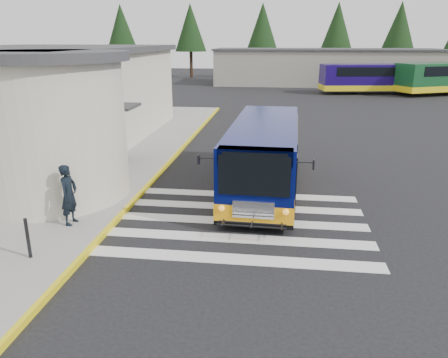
# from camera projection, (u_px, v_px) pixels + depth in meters

# --- Properties ---
(ground) EXTENTS (140.00, 140.00, 0.00)m
(ground) POSITION_uv_depth(u_px,v_px,m) (252.00, 212.00, 14.04)
(ground) COLOR black
(ground) RESTS_ON ground
(sidewalk) EXTENTS (10.00, 34.00, 0.15)m
(sidewalk) POSITION_uv_depth(u_px,v_px,m) (51.00, 166.00, 18.88)
(sidewalk) COLOR gray
(sidewalk) RESTS_ON ground
(curb_strip) EXTENTS (0.12, 34.00, 0.16)m
(curb_strip) POSITION_uv_depth(u_px,v_px,m) (162.00, 170.00, 18.28)
(curb_strip) COLOR yellow
(curb_strip) RESTS_ON ground
(station_building) EXTENTS (12.70, 18.70, 4.80)m
(station_building) POSITION_uv_depth(u_px,v_px,m) (39.00, 99.00, 21.08)
(station_building) COLOR beige
(station_building) RESTS_ON ground
(crosswalk) EXTENTS (8.00, 5.35, 0.01)m
(crosswalk) POSITION_uv_depth(u_px,v_px,m) (234.00, 221.00, 13.34)
(crosswalk) COLOR silver
(crosswalk) RESTS_ON ground
(depot_building) EXTENTS (26.40, 8.40, 4.20)m
(depot_building) POSITION_uv_depth(u_px,v_px,m) (325.00, 67.00, 52.33)
(depot_building) COLOR gray
(depot_building) RESTS_ON ground
(tree_line) EXTENTS (58.40, 4.40, 10.00)m
(tree_line) POSITION_uv_depth(u_px,v_px,m) (324.00, 27.00, 58.41)
(tree_line) COLOR black
(tree_line) RESTS_ON ground
(transit_bus) EXTENTS (3.20, 8.86, 2.48)m
(transit_bus) POSITION_uv_depth(u_px,v_px,m) (264.00, 158.00, 15.86)
(transit_bus) COLOR #060D4E
(transit_bus) RESTS_ON ground
(pedestrian_a) EXTENTS (0.48, 0.69, 1.78)m
(pedestrian_a) POSITION_uv_depth(u_px,v_px,m) (69.00, 195.00, 12.56)
(pedestrian_a) COLOR black
(pedestrian_a) RESTS_ON sidewalk
(bollard) EXTENTS (0.09, 0.09, 1.04)m
(bollard) POSITION_uv_depth(u_px,v_px,m) (28.00, 238.00, 10.68)
(bollard) COLOR black
(bollard) RESTS_ON sidewalk
(far_bus_a) EXTENTS (9.97, 4.21, 2.49)m
(far_bus_a) POSITION_uv_depth(u_px,v_px,m) (369.00, 77.00, 43.85)
(far_bus_a) COLOR #15064D
(far_bus_a) RESTS_ON ground
(far_bus_b) EXTENTS (10.51, 7.11, 2.66)m
(far_bus_b) POSITION_uv_depth(u_px,v_px,m) (445.00, 77.00, 43.09)
(far_bus_b) COLOR #124420
(far_bus_b) RESTS_ON ground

